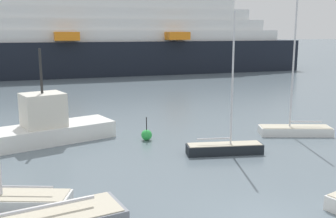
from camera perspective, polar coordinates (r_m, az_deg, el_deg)
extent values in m
cube|color=black|center=(22.18, 8.15, -5.74)|extent=(4.30, 1.56, 0.53)
cube|color=beige|center=(22.10, 8.17, -5.02)|extent=(4.13, 1.46, 0.04)
cylinder|color=silver|center=(21.48, 9.29, 4.19)|extent=(0.10, 0.10, 7.17)
cylinder|color=silver|center=(21.85, 6.65, -4.27)|extent=(1.89, 0.34, 0.08)
cube|color=white|center=(16.84, -21.68, -12.16)|extent=(4.71, 2.62, 0.44)
cube|color=beige|center=(16.75, -21.74, -11.40)|extent=(4.51, 2.46, 0.04)
cylinder|color=silver|center=(16.39, -19.68, -10.52)|extent=(1.97, 0.69, 0.09)
cube|color=white|center=(27.18, 17.84, -3.02)|extent=(4.78, 2.55, 0.54)
cube|color=beige|center=(27.12, 17.88, -2.42)|extent=(4.58, 2.40, 0.04)
cylinder|color=silver|center=(26.39, 17.65, 6.32)|extent=(0.11, 0.11, 8.29)
cylinder|color=silver|center=(27.25, 19.26, -1.74)|extent=(2.01, 0.66, 0.09)
cylinder|color=silver|center=(14.14, -17.15, -13.27)|extent=(3.22, 0.87, 0.14)
cube|color=white|center=(25.36, -16.54, -3.37)|extent=(8.02, 5.01, 1.02)
cube|color=silver|center=(24.93, -17.56, -0.11)|extent=(2.90, 2.67, 2.01)
cylinder|color=#262626|center=(24.60, -17.87, 5.23)|extent=(0.15, 0.15, 2.65)
sphere|color=green|center=(24.63, -3.10, -3.76)|extent=(0.67, 0.67, 0.67)
cylinder|color=black|center=(24.45, -3.12, -2.09)|extent=(0.06, 0.06, 0.80)
cube|color=black|center=(64.71, -22.06, 6.70)|extent=(94.43, 18.31, 5.16)
cube|color=white|center=(64.58, -22.28, 9.73)|extent=(86.85, 16.32, 1.69)
cube|color=white|center=(64.59, -22.40, 11.22)|extent=(81.64, 15.34, 1.69)
cube|color=white|center=(64.64, -22.51, 12.72)|extent=(76.42, 14.36, 1.69)
cube|color=white|center=(64.73, -22.62, 14.21)|extent=(71.21, 13.38, 1.69)
cube|color=orange|center=(57.82, -14.41, 10.13)|extent=(3.52, 2.81, 1.18)
cube|color=orange|center=(61.34, 1.32, 10.51)|extent=(3.52, 2.81, 1.18)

